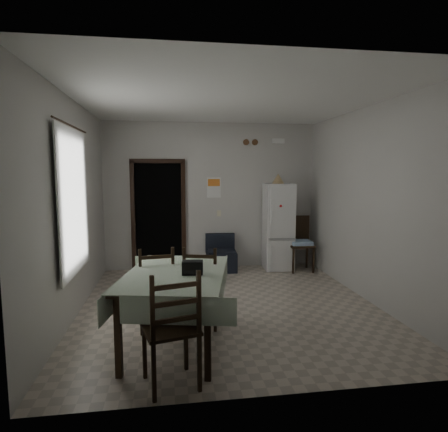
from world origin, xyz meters
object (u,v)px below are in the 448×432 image
dining_chair_far_right (203,285)px  fridge (278,227)px  dining_chair_far_left (155,287)px  dining_chair_near_head (171,327)px  corner_chair (301,244)px  dining_table (176,309)px  navy_seat (221,253)px

dining_chair_far_right → fridge: bearing=-107.9°
dining_chair_far_right → dining_chair_far_left: bearing=15.5°
dining_chair_far_right → dining_chair_near_head: (-0.41, -1.31, 0.03)m
dining_chair_far_right → corner_chair: bearing=-116.2°
dining_chair_far_left → dining_chair_far_right: (0.59, -0.01, -0.01)m
fridge → corner_chair: size_ratio=1.60×
dining_chair_near_head → dining_chair_far_right: bearing=-121.7°
dining_chair_far_left → dining_chair_near_head: bearing=88.9°
dining_table → dining_chair_far_right: 0.63m
corner_chair → dining_chair_far_right: 3.16m
fridge → dining_chair_near_head: 4.44m
navy_seat → dining_chair_near_head: bearing=-101.2°
dining_table → dining_chair_near_head: bearing=-83.1°
fridge → dining_chair_far_left: size_ratio=1.64×
dining_table → fridge: bearing=67.8°
dining_table → dining_chair_far_right: size_ratio=1.56×
navy_seat → dining_table: size_ratio=0.44×
fridge → dining_table: 3.74m
corner_chair → dining_table: size_ratio=0.66×
dining_table → dining_chair_near_head: dining_chair_near_head is taller
fridge → dining_chair_far_left: fridge is taller
fridge → navy_seat: (-1.14, -0.00, -0.50)m
dining_table → dining_chair_far_right: dining_chair_far_right is taller
fridge → dining_chair_far_right: (-1.73, -2.57, -0.34)m
corner_chair → dining_table: corner_chair is taller
dining_chair_far_left → dining_chair_near_head: (0.18, -1.32, 0.03)m
corner_chair → dining_chair_far_right: (-2.13, -2.33, -0.02)m
dining_table → dining_chair_far_left: size_ratio=1.54×
navy_seat → dining_table: dining_table is taller
dining_table → dining_chair_near_head: (-0.07, -0.79, 0.13)m
corner_chair → dining_chair_far_left: 3.57m
dining_chair_near_head → dining_table: bearing=-109.3°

